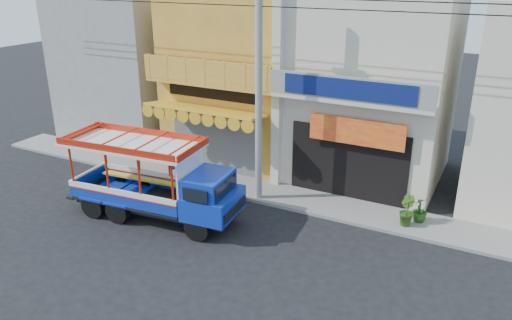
# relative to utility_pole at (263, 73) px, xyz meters

# --- Properties ---
(ground) EXTENTS (90.00, 90.00, 0.00)m
(ground) POSITION_rel_utility_pole_xyz_m (0.85, -3.30, -5.03)
(ground) COLOR black
(ground) RESTS_ON ground
(sidewalk) EXTENTS (30.00, 2.00, 0.12)m
(sidewalk) POSITION_rel_utility_pole_xyz_m (0.85, 0.70, -4.97)
(sidewalk) COLOR slate
(sidewalk) RESTS_ON ground
(shophouse_left) EXTENTS (6.00, 7.50, 8.24)m
(shophouse_left) POSITION_rel_utility_pole_xyz_m (-3.15, 4.66, -0.92)
(shophouse_left) COLOR #BF872A
(shophouse_left) RESTS_ON ground
(shophouse_right) EXTENTS (6.00, 6.75, 8.24)m
(shophouse_right) POSITION_rel_utility_pole_xyz_m (2.85, 4.66, -0.93)
(shophouse_right) COLOR beige
(shophouse_right) RESTS_ON ground
(party_pilaster) EXTENTS (0.35, 0.30, 8.00)m
(party_pilaster) POSITION_rel_utility_pole_xyz_m (-0.15, 1.55, -1.03)
(party_pilaster) COLOR beige
(party_pilaster) RESTS_ON ground
(filler_building_left) EXTENTS (6.00, 6.00, 7.60)m
(filler_building_left) POSITION_rel_utility_pole_xyz_m (-10.15, 4.70, -1.23)
(filler_building_left) COLOR gray
(filler_building_left) RESTS_ON ground
(utility_pole) EXTENTS (28.00, 0.26, 9.00)m
(utility_pole) POSITION_rel_utility_pole_xyz_m (0.00, 0.00, 0.00)
(utility_pole) COLOR gray
(utility_pole) RESTS_ON ground
(songthaew_truck) EXTENTS (6.58, 2.64, 3.00)m
(songthaew_truck) POSITION_rel_utility_pole_xyz_m (-2.32, -2.98, -3.59)
(songthaew_truck) COLOR black
(songthaew_truck) RESTS_ON ground
(green_sign) EXTENTS (0.65, 0.41, 1.00)m
(green_sign) POSITION_rel_utility_pole_xyz_m (-4.74, 0.95, -4.49)
(green_sign) COLOR black
(green_sign) RESTS_ON sidewalk
(potted_plant_b) EXTENTS (0.70, 0.76, 1.10)m
(potted_plant_b) POSITION_rel_utility_pole_xyz_m (5.41, 0.41, -4.36)
(potted_plant_b) COLOR #264D16
(potted_plant_b) RESTS_ON sidewalk
(potted_plant_c) EXTENTS (0.70, 0.70, 0.91)m
(potted_plant_c) POSITION_rel_utility_pole_xyz_m (5.80, 0.89, -4.46)
(potted_plant_c) COLOR #264D16
(potted_plant_c) RESTS_ON sidewalk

